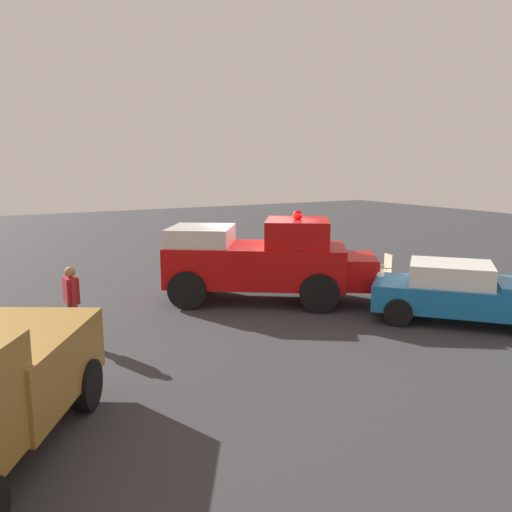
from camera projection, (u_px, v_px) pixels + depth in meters
ground_plane at (258, 297)px, 15.02m from camera, size 60.00×60.00×0.00m
vintage_fire_truck at (264, 259)px, 14.36m from camera, size 5.19×6.12×2.59m
classic_hot_rod at (464, 292)px, 12.49m from camera, size 4.49×4.28×1.46m
lawn_chair_by_car at (385, 268)px, 16.24m from camera, size 0.61×0.61×1.02m
spectator_standing at (72, 299)px, 11.04m from camera, size 0.64×0.28×1.68m
traffic_cone at (201, 267)px, 17.70m from camera, size 0.40×0.40×0.64m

